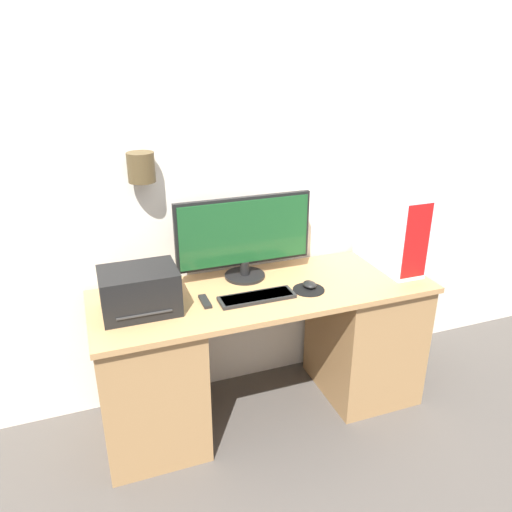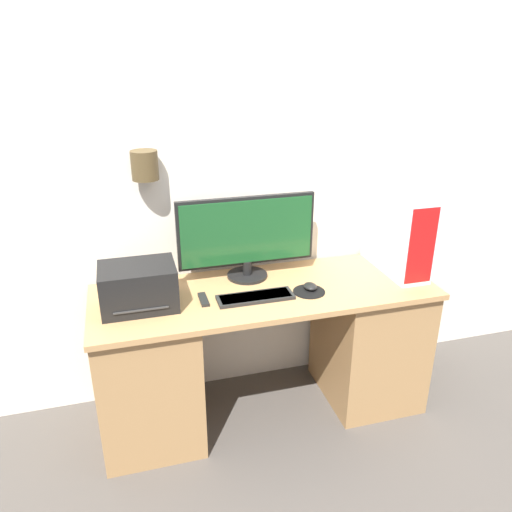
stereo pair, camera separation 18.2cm
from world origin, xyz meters
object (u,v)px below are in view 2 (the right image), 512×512
monitor (247,235)px  keyboard (255,297)px  printer (138,287)px  mouse (310,286)px  computer_tower (398,231)px  remote_control (203,300)px

monitor → keyboard: monitor is taller
monitor → printer: 0.64m
mouse → keyboard: bearing=-175.8°
computer_tower → printer: computer_tower is taller
keyboard → mouse: 0.31m
keyboard → computer_tower: (0.86, 0.14, 0.22)m
keyboard → mouse: (0.30, 0.02, 0.01)m
monitor → keyboard: 0.36m
remote_control → printer: bearing=174.4°
keyboard → printer: printer is taller
monitor → remote_control: bearing=-142.1°
keyboard → computer_tower: size_ratio=0.81×
keyboard → monitor: bearing=84.3°
mouse → printer: bearing=176.3°
monitor → printer: (-0.59, -0.19, -0.14)m
printer → remote_control: bearing=-5.6°
monitor → mouse: (0.28, -0.25, -0.23)m
monitor → remote_control: size_ratio=5.62×
computer_tower → printer: bearing=-177.5°
printer → keyboard: bearing=-8.0°
mouse → remote_control: 0.56m
printer → remote_control: printer is taller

